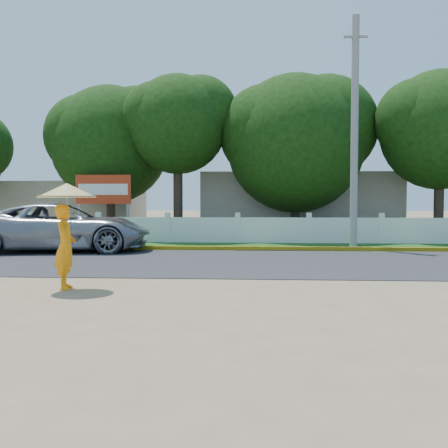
% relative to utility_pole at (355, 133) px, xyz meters
% --- Properties ---
extents(ground, '(120.00, 120.00, 0.00)m').
position_rel_utility_pole_xyz_m(ground, '(-4.50, -9.13, -4.39)').
color(ground, '#9E8460').
rests_on(ground, ground).
extents(road, '(60.00, 7.00, 0.02)m').
position_rel_utility_pole_xyz_m(road, '(-4.50, -4.63, -4.38)').
color(road, '#38383A').
rests_on(road, ground).
extents(grass_verge, '(60.00, 3.50, 0.03)m').
position_rel_utility_pole_xyz_m(grass_verge, '(-4.50, 0.62, -4.38)').
color(grass_verge, '#2D601E').
rests_on(grass_verge, ground).
extents(curb, '(40.00, 0.18, 0.16)m').
position_rel_utility_pole_xyz_m(curb, '(-4.50, -1.08, -4.31)').
color(curb, yellow).
rests_on(curb, ground).
extents(fence, '(40.00, 0.10, 1.10)m').
position_rel_utility_pole_xyz_m(fence, '(-4.50, 2.07, -3.84)').
color(fence, silver).
rests_on(fence, ground).
extents(building_near, '(10.00, 6.00, 3.20)m').
position_rel_utility_pole_xyz_m(building_near, '(-1.50, 8.87, -2.79)').
color(building_near, '#B7AD99').
rests_on(building_near, ground).
extents(building_far, '(8.00, 5.00, 2.80)m').
position_rel_utility_pole_xyz_m(building_far, '(-14.50, 9.87, -2.99)').
color(building_far, '#B7AD99').
rests_on(building_far, ground).
extents(utility_pole, '(0.28, 0.28, 8.79)m').
position_rel_utility_pole_xyz_m(utility_pole, '(0.00, 0.00, 0.00)').
color(utility_pole, gray).
rests_on(utility_pole, ground).
extents(vehicle, '(6.69, 3.82, 1.76)m').
position_rel_utility_pole_xyz_m(vehicle, '(-10.74, -1.75, -3.51)').
color(vehicle, gray).
rests_on(vehicle, ground).
extents(monk_with_parasol, '(1.27, 1.27, 2.31)m').
position_rel_utility_pole_xyz_m(monk_with_parasol, '(-7.78, -9.71, -2.89)').
color(monk_with_parasol, orange).
rests_on(monk_with_parasol, ground).
extents(billboard, '(2.50, 0.13, 2.95)m').
position_rel_utility_pole_xyz_m(billboard, '(-10.59, 3.17, -2.25)').
color(billboard, gray).
rests_on(billboard, ground).
extents(tree_row, '(35.54, 7.61, 8.50)m').
position_rel_utility_pole_xyz_m(tree_row, '(-1.50, 5.08, 0.37)').
color(tree_row, '#473828').
rests_on(tree_row, ground).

